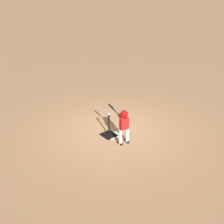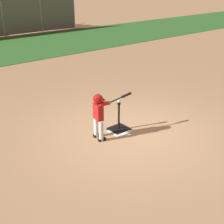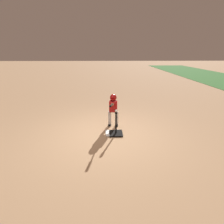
{
  "view_description": "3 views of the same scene",
  "coord_description": "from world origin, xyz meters",
  "px_view_note": "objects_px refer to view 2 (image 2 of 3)",
  "views": [
    {
      "loc": [
        -6.94,
        5.68,
        5.02
      ],
      "look_at": [
        -0.22,
        0.29,
        0.87
      ],
      "focal_mm": 50.0,
      "sensor_mm": 36.0,
      "label": 1
    },
    {
      "loc": [
        -4.57,
        -4.94,
        3.54
      ],
      "look_at": [
        -0.37,
        0.27,
        0.57
      ],
      "focal_mm": 50.0,
      "sensor_mm": 36.0,
      "label": 2
    },
    {
      "loc": [
        4.81,
        0.04,
        2.43
      ],
      "look_at": [
        -0.31,
        0.21,
        0.65
      ],
      "focal_mm": 28.0,
      "sensor_mm": 36.0,
      "label": 3
    }
  ],
  "objects_px": {
    "baseball": "(119,101)",
    "batter_child": "(100,111)",
    "bleachers_far_right": "(45,19)",
    "batting_tee": "(119,126)"
  },
  "relations": [
    {
      "from": "batter_child",
      "to": "bleachers_far_right",
      "type": "bearing_deg",
      "value": 66.37
    },
    {
      "from": "baseball",
      "to": "bleachers_far_right",
      "type": "xyz_separation_m",
      "value": [
        6.38,
        15.94,
        -0.18
      ]
    },
    {
      "from": "batter_child",
      "to": "baseball",
      "type": "distance_m",
      "value": 0.63
    },
    {
      "from": "batter_child",
      "to": "batting_tee",
      "type": "bearing_deg",
      "value": 5.84
    },
    {
      "from": "batting_tee",
      "to": "baseball",
      "type": "xyz_separation_m",
      "value": [
        0.0,
        0.0,
        0.67
      ]
    },
    {
      "from": "batting_tee",
      "to": "baseball",
      "type": "height_order",
      "value": "baseball"
    },
    {
      "from": "baseball",
      "to": "batter_child",
      "type": "bearing_deg",
      "value": -174.16
    },
    {
      "from": "batter_child",
      "to": "baseball",
      "type": "xyz_separation_m",
      "value": [
        0.63,
        0.06,
        0.06
      ]
    },
    {
      "from": "baseball",
      "to": "bleachers_far_right",
      "type": "relative_size",
      "value": 0.02
    },
    {
      "from": "batter_child",
      "to": "baseball",
      "type": "bearing_deg",
      "value": 5.84
    }
  ]
}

